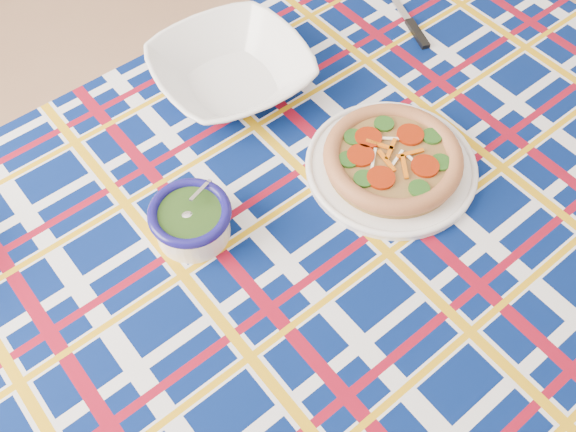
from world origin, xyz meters
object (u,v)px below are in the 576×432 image
object	(u,v)px
dining_table	(302,247)
serving_bowl	(231,71)
main_focaccia_plate	(393,158)
pesto_bowl	(191,219)

from	to	relation	value
dining_table	serving_bowl	bearing A→B (deg)	73.32
main_focaccia_plate	serving_bowl	world-z (taller)	serving_bowl
dining_table	main_focaccia_plate	bearing A→B (deg)	-2.92
main_focaccia_plate	pesto_bowl	xyz separation A→B (m)	(-0.36, -0.04, 0.01)
dining_table	main_focaccia_plate	distance (m)	0.22
pesto_bowl	dining_table	bearing A→B (deg)	-10.19
dining_table	pesto_bowl	bearing A→B (deg)	146.72
dining_table	pesto_bowl	xyz separation A→B (m)	(-0.18, 0.03, 0.12)
dining_table	main_focaccia_plate	xyz separation A→B (m)	(0.18, 0.07, 0.11)
main_focaccia_plate	pesto_bowl	bearing A→B (deg)	-174.48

